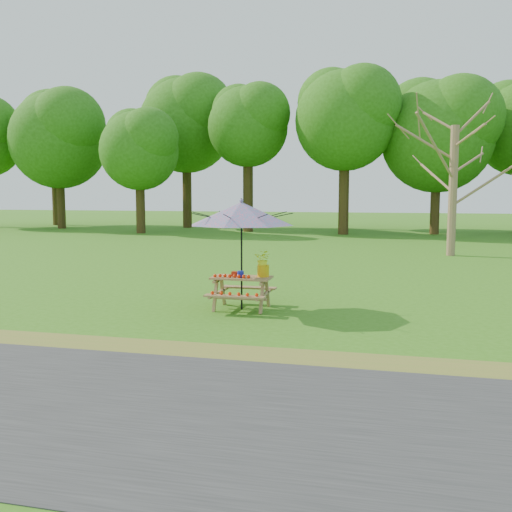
% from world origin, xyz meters
% --- Properties ---
extents(ground, '(120.00, 120.00, 0.00)m').
position_xyz_m(ground, '(0.00, 0.00, 0.00)').
color(ground, '#367215').
rests_on(ground, ground).
extents(road, '(120.00, 4.00, 0.01)m').
position_xyz_m(road, '(0.00, -5.00, 0.01)').
color(road, '#2A2A2C').
rests_on(road, ground).
extents(drygrass_strip, '(120.00, 1.20, 0.01)m').
position_xyz_m(drygrass_strip, '(0.00, -2.80, 0.00)').
color(drygrass_strip, olive).
rests_on(drygrass_strip, ground).
extents(treeline, '(60.00, 12.00, 16.00)m').
position_xyz_m(treeline, '(0.00, 22.00, 8.00)').
color(treeline, '#265D10').
rests_on(treeline, ground).
extents(bare_tree, '(7.78, 7.78, 11.25)m').
position_xyz_m(bare_tree, '(5.40, 12.06, 6.83)').
color(bare_tree, '#815F46').
rests_on(bare_tree, ground).
extents(picnic_table, '(1.20, 1.32, 0.67)m').
position_xyz_m(picnic_table, '(0.30, 0.50, 0.33)').
color(picnic_table, olive).
rests_on(picnic_table, ground).
extents(patio_umbrella, '(2.25, 2.25, 2.25)m').
position_xyz_m(patio_umbrella, '(0.30, 0.50, 1.95)').
color(patio_umbrella, black).
rests_on(patio_umbrella, ground).
extents(produce_bins, '(0.28, 0.38, 0.13)m').
position_xyz_m(produce_bins, '(0.24, 0.50, 0.72)').
color(produce_bins, '#AF260E').
rests_on(produce_bins, picnic_table).
extents(tomatoes_row, '(0.77, 0.13, 0.07)m').
position_xyz_m(tomatoes_row, '(0.15, 0.32, 0.71)').
color(tomatoes_row, red).
rests_on(tomatoes_row, picnic_table).
extents(flower_bucket, '(0.37, 0.33, 0.54)m').
position_xyz_m(flower_bucket, '(0.73, 0.61, 0.96)').
color(flower_bucket, '#E1A60B').
rests_on(flower_bucket, picnic_table).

